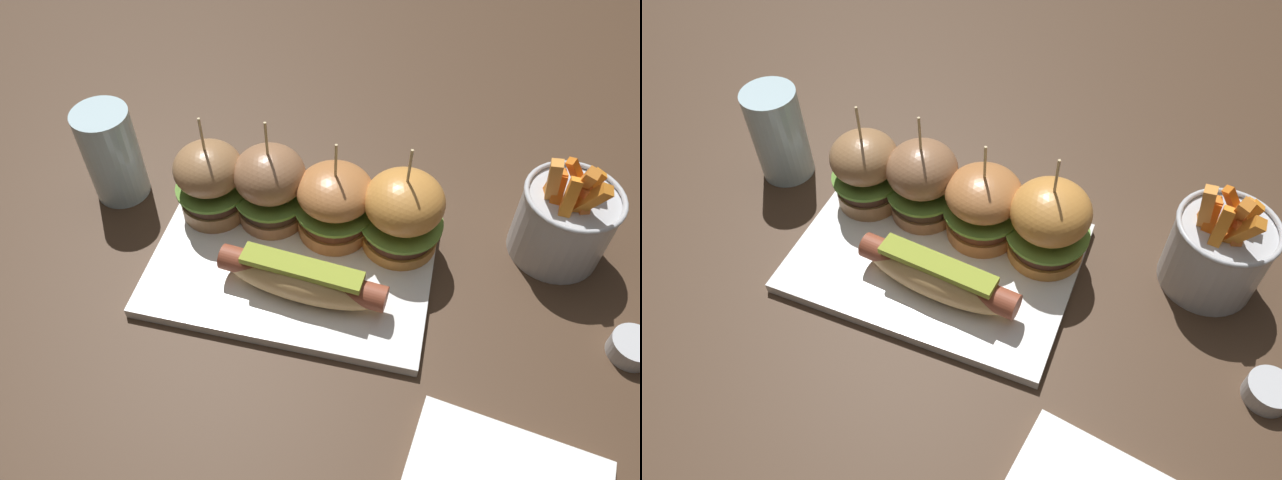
{
  "view_description": "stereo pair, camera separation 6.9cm",
  "coord_description": "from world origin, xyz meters",
  "views": [
    {
      "loc": [
        0.13,
        -0.43,
        0.59
      ],
      "look_at": [
        0.03,
        0.0,
        0.05
      ],
      "focal_mm": 34.5,
      "sensor_mm": 36.0,
      "label": 1
    },
    {
      "loc": [
        0.2,
        -0.41,
        0.59
      ],
      "look_at": [
        0.03,
        0.0,
        0.05
      ],
      "focal_mm": 34.5,
      "sensor_mm": 36.0,
      "label": 2
    }
  ],
  "objects": [
    {
      "name": "slider_far_right",
      "position": [
        0.12,
        0.05,
        0.07
      ],
      "size": [
        0.1,
        0.1,
        0.15
      ],
      "color": "#CA863C",
      "rests_on": "platter_main"
    },
    {
      "name": "slider_center_right",
      "position": [
        0.04,
        0.05,
        0.06
      ],
      "size": [
        0.1,
        0.1,
        0.14
      ],
      "color": "#AE6C3A",
      "rests_on": "platter_main"
    },
    {
      "name": "platter_main",
      "position": [
        0.0,
        0.0,
        0.01
      ],
      "size": [
        0.33,
        0.23,
        0.01
      ],
      "primitive_type": "cube",
      "color": "white",
      "rests_on": "ground"
    },
    {
      "name": "ground_plane",
      "position": [
        0.0,
        0.0,
        0.0
      ],
      "size": [
        3.0,
        3.0,
        0.0
      ],
      "primitive_type": "plane",
      "color": "#422D1E"
    },
    {
      "name": "hot_dog",
      "position": [
        0.02,
        -0.05,
        0.04
      ],
      "size": [
        0.19,
        0.07,
        0.05
      ],
      "color": "tan",
      "rests_on": "platter_main"
    },
    {
      "name": "slider_center_left",
      "position": [
        -0.04,
        0.06,
        0.07
      ],
      "size": [
        0.09,
        0.09,
        0.15
      ],
      "color": "#926544",
      "rests_on": "platter_main"
    },
    {
      "name": "water_glass",
      "position": [
        -0.25,
        0.07,
        0.06
      ],
      "size": [
        0.07,
        0.07,
        0.13
      ],
      "primitive_type": "cylinder",
      "color": "silver",
      "rests_on": "ground"
    },
    {
      "name": "sauce_ramekin",
      "position": [
        0.38,
        -0.04,
        0.01
      ],
      "size": [
        0.05,
        0.05,
        0.02
      ],
      "color": "#B7BABF",
      "rests_on": "ground"
    },
    {
      "name": "fries_bucket",
      "position": [
        0.3,
        0.09,
        0.05
      ],
      "size": [
        0.11,
        0.11,
        0.15
      ],
      "color": "#B7BABF",
      "rests_on": "ground"
    },
    {
      "name": "slider_far_left",
      "position": [
        -0.11,
        0.05,
        0.07
      ],
      "size": [
        0.09,
        0.09,
        0.15
      ],
      "color": "#996D45",
      "rests_on": "platter_main"
    }
  ]
}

